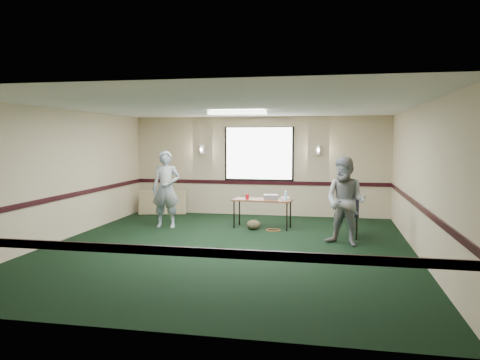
% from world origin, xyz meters
% --- Properties ---
extents(ground, '(8.00, 8.00, 0.00)m').
position_xyz_m(ground, '(0.00, 0.00, 0.00)').
color(ground, black).
rests_on(ground, ground).
extents(room_shell, '(8.00, 8.02, 8.00)m').
position_xyz_m(room_shell, '(0.00, 2.12, 1.58)').
color(room_shell, '#C9B691').
rests_on(room_shell, ground).
extents(folding_table, '(1.41, 0.68, 0.68)m').
position_xyz_m(folding_table, '(0.37, 2.12, 0.63)').
color(folding_table, brown).
rests_on(folding_table, ground).
extents(projector, '(0.37, 0.32, 0.11)m').
position_xyz_m(projector, '(0.57, 2.13, 0.74)').
color(projector, gray).
rests_on(projector, folding_table).
extents(game_console, '(0.21, 0.17, 0.05)m').
position_xyz_m(game_console, '(0.90, 2.21, 0.71)').
color(game_console, white).
rests_on(game_console, folding_table).
extents(red_cup, '(0.08, 0.08, 0.12)m').
position_xyz_m(red_cup, '(0.03, 2.04, 0.75)').
color(red_cup, red).
rests_on(red_cup, folding_table).
extents(water_bottle, '(0.07, 0.07, 0.22)m').
position_xyz_m(water_bottle, '(0.93, 1.97, 0.79)').
color(water_bottle, '#9BE2FD').
rests_on(water_bottle, folding_table).
extents(duffel_bag, '(0.37, 0.30, 0.23)m').
position_xyz_m(duffel_bag, '(0.21, 1.87, 0.12)').
color(duffel_bag, '#454227').
rests_on(duffel_bag, ground).
extents(cable_coil, '(0.40, 0.40, 0.02)m').
position_xyz_m(cable_coil, '(0.66, 1.89, 0.01)').
color(cable_coil, '#C74D18').
rests_on(cable_coil, ground).
extents(folded_table, '(1.31, 0.50, 0.67)m').
position_xyz_m(folded_table, '(-2.65, 3.60, 0.33)').
color(folded_table, '#9C8C60').
rests_on(folded_table, ground).
extents(conference_chair, '(0.53, 0.55, 1.02)m').
position_xyz_m(conference_chair, '(2.29, 1.54, 0.60)').
color(conference_chair, black).
rests_on(conference_chair, ground).
extents(person_left, '(0.70, 0.49, 1.82)m').
position_xyz_m(person_left, '(-1.88, 1.80, 0.91)').
color(person_left, '#456598').
rests_on(person_left, ground).
extents(person_right, '(1.05, 0.95, 1.74)m').
position_xyz_m(person_right, '(2.23, 0.67, 0.87)').
color(person_right, '#7CA3C1').
rests_on(person_right, ground).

